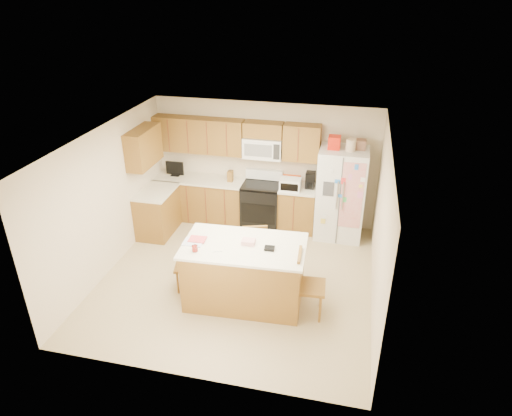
% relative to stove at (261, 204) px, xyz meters
% --- Properties ---
extents(ground, '(4.50, 4.50, 0.00)m').
position_rel_stove_xyz_m(ground, '(0.00, -1.94, -0.47)').
color(ground, tan).
rests_on(ground, ground).
extents(room_shell, '(4.60, 4.60, 2.52)m').
position_rel_stove_xyz_m(room_shell, '(0.00, -1.94, 0.97)').
color(room_shell, beige).
rests_on(room_shell, ground).
extents(cabinetry, '(3.36, 1.56, 2.15)m').
position_rel_stove_xyz_m(cabinetry, '(-0.98, -0.15, 0.44)').
color(cabinetry, brown).
rests_on(cabinetry, ground).
extents(stove, '(0.76, 0.65, 1.13)m').
position_rel_stove_xyz_m(stove, '(0.00, 0.00, 0.00)').
color(stove, black).
rests_on(stove, ground).
extents(refrigerator, '(0.90, 0.79, 2.04)m').
position_rel_stove_xyz_m(refrigerator, '(1.57, -0.06, 0.45)').
color(refrigerator, white).
rests_on(refrigerator, ground).
extents(island, '(1.91, 1.17, 1.11)m').
position_rel_stove_xyz_m(island, '(0.27, -2.48, 0.04)').
color(island, brown).
rests_on(island, ground).
extents(windsor_chair_left, '(0.45, 0.46, 0.91)m').
position_rel_stove_xyz_m(windsor_chair_left, '(-0.70, -2.37, -0.04)').
color(windsor_chair_left, brown).
rests_on(windsor_chair_left, ground).
extents(windsor_chair_back, '(0.54, 0.52, 1.00)m').
position_rel_stove_xyz_m(windsor_chair_back, '(0.24, -1.71, -0.00)').
color(windsor_chair_back, brown).
rests_on(windsor_chair_back, ground).
extents(windsor_chair_right, '(0.47, 0.49, 1.07)m').
position_rel_stove_xyz_m(windsor_chair_right, '(1.28, -2.58, 0.03)').
color(windsor_chair_right, brown).
rests_on(windsor_chair_right, ground).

